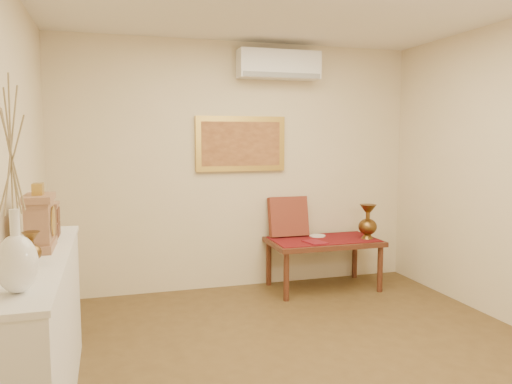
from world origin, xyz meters
name	(u,v)px	position (x,y,z in m)	size (l,w,h in m)	color
floor	(322,375)	(0.00, 0.00, 0.00)	(4.50, 4.50, 0.00)	brown
wall_back	(240,166)	(0.00, 2.25, 1.35)	(4.00, 0.02, 2.70)	beige
white_vase	(13,186)	(-1.80, -0.72, 1.46)	(0.18, 0.18, 0.95)	white
candlestick	(20,260)	(-1.82, -0.52, 1.08)	(0.10, 0.10, 0.21)	silver
brass_urn_small	(31,244)	(-1.81, -0.21, 1.10)	(0.10, 0.10, 0.23)	brown
table_cloth	(324,239)	(0.85, 1.88, 0.55)	(1.14, 0.59, 0.01)	maroon
brass_urn_tall	(368,218)	(1.32, 1.76, 0.79)	(0.20, 0.20, 0.46)	brown
plate	(317,236)	(0.84, 2.03, 0.56)	(0.18, 0.18, 0.01)	white
menu	(315,242)	(0.68, 1.72, 0.56)	(0.18, 0.25, 0.01)	maroon
cushion	(288,217)	(0.53, 2.14, 0.78)	(0.45, 0.10, 0.45)	maroon
display_ledge	(39,337)	(-1.82, 0.00, 0.49)	(0.37, 2.02, 0.98)	white
mantel_clock	(40,222)	(-1.81, 0.18, 1.15)	(0.17, 0.36, 0.41)	#9E7051
wooden_chest	(47,220)	(-1.82, 0.55, 1.10)	(0.16, 0.21, 0.24)	#9E7051
low_table	(323,245)	(0.85, 1.88, 0.48)	(1.20, 0.70, 0.55)	#522818
painting	(241,144)	(0.00, 2.22, 1.60)	(1.00, 0.06, 0.60)	#B48F39
ac_unit	(279,65)	(0.40, 2.12, 2.45)	(0.90, 0.25, 0.30)	white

